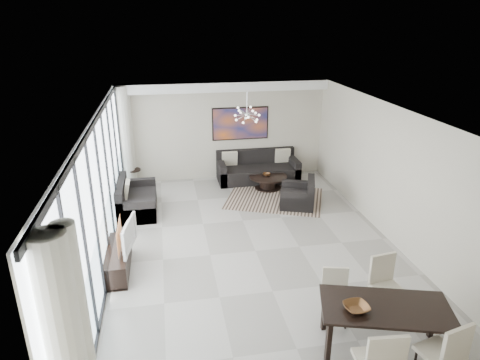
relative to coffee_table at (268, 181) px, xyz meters
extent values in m
cube|color=#A8A39B|center=(-1.09, -3.37, -0.20)|extent=(6.00, 9.00, 0.02)
cube|color=white|center=(-1.09, -3.37, 2.68)|extent=(6.00, 9.00, 0.02)
cube|color=beige|center=(-1.09, 1.12, 1.24)|extent=(6.00, 0.02, 2.90)
cube|color=beige|center=(-1.09, -7.86, 1.24)|extent=(6.00, 0.02, 2.90)
cube|color=beige|center=(1.90, -3.37, 1.24)|extent=(0.02, 9.00, 2.90)
cube|color=white|center=(-4.07, -3.37, 1.24)|extent=(0.01, 8.95, 2.85)
cube|color=black|center=(-4.03, -3.37, 2.64)|extent=(0.04, 8.95, 0.10)
cube|color=black|center=(-4.03, -3.37, -0.18)|extent=(0.04, 8.95, 0.06)
cube|color=black|center=(-4.03, -7.37, 1.24)|extent=(0.04, 0.05, 2.88)
cube|color=black|center=(-4.03, -6.37, 1.24)|extent=(0.04, 0.05, 2.88)
cube|color=black|center=(-4.03, -5.37, 1.24)|extent=(0.04, 0.05, 2.88)
cube|color=black|center=(-4.03, -4.37, 1.24)|extent=(0.04, 0.05, 2.88)
cube|color=black|center=(-4.03, -3.37, 1.24)|extent=(0.04, 0.05, 2.88)
cube|color=black|center=(-4.03, -2.37, 1.24)|extent=(0.04, 0.05, 2.88)
cube|color=black|center=(-4.03, -1.37, 1.24)|extent=(0.04, 0.05, 2.88)
cube|color=black|center=(-4.03, -0.37, 1.24)|extent=(0.04, 0.05, 2.88)
cube|color=black|center=(-4.03, 0.63, 1.24)|extent=(0.04, 0.05, 2.88)
cylinder|color=silver|center=(-3.89, 0.78, 1.24)|extent=(0.36, 0.36, 2.85)
cube|color=white|center=(-1.09, 0.93, 2.56)|extent=(5.98, 0.40, 0.26)
cube|color=#CD5C1C|center=(-0.59, 1.10, 1.44)|extent=(1.68, 0.04, 0.98)
cylinder|color=silver|center=(-0.79, -0.87, 2.41)|extent=(0.02, 0.02, 0.55)
sphere|color=silver|center=(-0.79, -0.87, 2.14)|extent=(0.12, 0.12, 0.12)
cube|color=black|center=(0.01, -0.77, -0.21)|extent=(3.03, 2.71, 0.01)
cylinder|color=black|center=(0.00, 0.00, 0.14)|extent=(1.07, 1.07, 0.04)
cylinder|color=black|center=(0.00, 0.00, -0.05)|extent=(0.47, 0.47, 0.33)
cylinder|color=black|center=(0.00, 0.00, -0.20)|extent=(0.75, 0.75, 0.03)
imported|color=brown|center=(-0.04, 0.01, 0.20)|extent=(0.24, 0.24, 0.07)
cube|color=black|center=(-0.14, 0.65, 0.01)|extent=(2.39, 0.98, 0.43)
cube|color=black|center=(-0.14, 1.04, 0.44)|extent=(2.39, 0.20, 0.43)
cube|color=black|center=(-1.24, 0.65, 0.10)|extent=(0.20, 0.98, 0.63)
cube|color=black|center=(0.95, 0.65, 0.10)|extent=(0.20, 0.98, 0.63)
cube|color=black|center=(-3.59, -0.91, -0.01)|extent=(0.92, 1.63, 0.41)
cube|color=black|center=(-3.96, -0.91, 0.40)|extent=(0.18, 1.63, 0.41)
cube|color=black|center=(-3.59, -1.64, 0.08)|extent=(0.92, 0.18, 0.59)
cube|color=black|center=(-3.59, -0.19, 0.08)|extent=(0.92, 0.18, 0.59)
cube|color=black|center=(0.46, -1.31, -0.02)|extent=(1.09, 1.12, 0.37)
cube|color=black|center=(0.77, -1.42, 0.35)|extent=(0.45, 0.90, 0.37)
cube|color=black|center=(0.57, -0.97, 0.06)|extent=(0.85, 0.43, 0.54)
cube|color=black|center=(0.34, -1.65, 0.06)|extent=(0.85, 0.43, 0.54)
cylinder|color=black|center=(-3.74, 0.78, 0.31)|extent=(0.39, 0.39, 0.04)
cylinder|color=black|center=(-3.74, 0.78, 0.04)|extent=(0.06, 0.06, 0.49)
cylinder|color=black|center=(-3.74, 0.78, -0.20)|extent=(0.27, 0.27, 0.03)
cube|color=black|center=(-3.85, -3.59, 0.02)|extent=(0.41, 1.45, 0.45)
imported|color=gray|center=(-3.69, -3.57, 0.52)|extent=(0.29, 0.97, 0.56)
cube|color=black|center=(0.12, -6.47, 0.53)|extent=(2.01, 1.39, 0.04)
cube|color=black|center=(-0.75, -6.58, 0.15)|extent=(0.07, 0.07, 0.72)
cube|color=black|center=(-0.55, -5.90, 0.15)|extent=(0.07, 0.07, 0.72)
cube|color=black|center=(0.80, -7.04, 0.15)|extent=(0.07, 0.07, 0.72)
cube|color=black|center=(1.00, -6.36, 0.15)|extent=(0.07, 0.07, 0.72)
cube|color=beige|center=(-0.38, -7.40, 0.58)|extent=(0.51, 0.10, 0.62)
cube|color=beige|center=(0.55, -7.16, 0.27)|extent=(0.58, 0.58, 0.06)
cube|color=beige|center=(0.60, -7.36, 0.55)|extent=(0.48, 0.16, 0.59)
cube|color=beige|center=(-0.32, -5.76, 0.20)|extent=(0.50, 0.50, 0.05)
cube|color=beige|center=(-0.28, -5.58, 0.43)|extent=(0.41, 0.14, 0.50)
cylinder|color=black|center=(-0.20, -5.95, -0.02)|extent=(0.04, 0.04, 0.38)
cylinder|color=black|center=(-0.44, -5.56, -0.02)|extent=(0.04, 0.04, 0.38)
cube|color=beige|center=(0.59, -5.71, 0.25)|extent=(0.52, 0.52, 0.06)
cube|color=beige|center=(0.56, -5.51, 0.51)|extent=(0.46, 0.11, 0.56)
cylinder|color=black|center=(0.80, -5.86, 0.00)|extent=(0.04, 0.04, 0.43)
cylinder|color=black|center=(0.39, -5.56, 0.00)|extent=(0.04, 0.04, 0.43)
imported|color=brown|center=(-0.33, -6.46, 0.59)|extent=(0.38, 0.38, 0.09)
camera|label=1|loc=(-2.83, -11.03, 4.42)|focal=32.00mm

